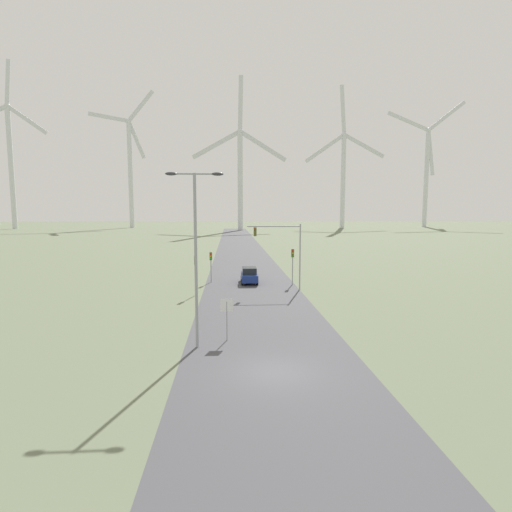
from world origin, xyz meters
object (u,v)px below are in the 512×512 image
Objects in this scene: traffic_light_post_near_right at (293,259)px; traffic_light_post_mid_left at (211,260)px; wind_turbine_right at (343,169)px; wind_turbine_far_right at (427,167)px; traffic_light_mast_overhead at (282,243)px; stop_sign_near at (227,311)px; wind_turbine_far_left at (10,156)px; wind_turbine_left at (130,164)px; streetlamp at (196,240)px; wind_turbine_center at (240,168)px; car_approaching at (249,275)px; traffic_light_post_near_left at (196,267)px.

traffic_light_post_near_right is 1.15× the size of traffic_light_post_mid_left.
wind_turbine_right is 1.05× the size of wind_turbine_far_right.
traffic_light_mast_overhead is at bearing -118.79° from traffic_light_post_near_right.
stop_sign_near is at bearing -84.61° from traffic_light_post_mid_left.
wind_turbine_far_left is 1.13× the size of wind_turbine_left.
traffic_light_mast_overhead is (7.42, 17.21, -1.56)m from streetlamp.
wind_turbine_far_left is at bearing 169.15° from wind_turbine_center.
wind_turbine_far_right reaches higher than wind_turbine_center.
wind_turbine_right is at bearing 70.38° from car_approaching.
traffic_light_post_near_left is at bearing -110.70° from wind_turbine_right.
traffic_light_post_near_left reaches higher than traffic_light_post_mid_left.
wind_turbine_far_left reaches higher than streetlamp.
streetlamp is 2.98× the size of traffic_light_post_mid_left.
traffic_light_post_near_left is 0.06× the size of wind_turbine_far_right.
wind_turbine_far_left is at bearing -176.32° from wind_turbine_far_right.
car_approaching is (4.38, -0.80, -1.65)m from traffic_light_post_mid_left.
wind_turbine_right reaches higher than traffic_light_post_near_left.
car_approaching is at bearing 48.50° from traffic_light_post_near_left.
traffic_light_mast_overhead is at bearing 13.52° from traffic_light_post_near_left.
streetlamp is at bearing -59.94° from wind_turbine_far_left.
car_approaching is at bearing 78.90° from streetlamp.
traffic_light_post_mid_left is 0.05× the size of wind_turbine_center.
stop_sign_near is 0.04× the size of wind_turbine_center.
streetlamp is at bearing -114.11° from traffic_light_post_near_right.
car_approaching is at bearing -72.13° from wind_turbine_left.
wind_turbine_far_left is at bearing 120.06° from streetlamp.
traffic_light_post_near_right is at bearing -120.65° from wind_turbine_far_right.
stop_sign_near is 178.43m from wind_turbine_right.
traffic_light_post_mid_left is at bearing -56.34° from wind_turbine_far_left.
traffic_light_mast_overhead is 0.10× the size of wind_turbine_right.
traffic_light_post_near_right is 5.34m from car_approaching.
traffic_light_post_mid_left is 4.75m from car_approaching.
traffic_light_post_near_left is at bearing -74.55° from wind_turbine_left.
streetlamp reaches higher than car_approaching.
wind_turbine_left is at bearing 109.28° from traffic_light_post_near_right.
car_approaching is (-3.24, 4.12, -4.03)m from traffic_light_mast_overhead.
traffic_light_post_mid_left is at bearing 95.39° from stop_sign_near.
wind_turbine_far_right is (94.69, 159.80, 27.75)m from traffic_light_post_near_right.
wind_turbine_left is 1.03× the size of wind_turbine_far_right.
stop_sign_near is at bearing -108.15° from wind_turbine_right.
wind_turbine_far_right is at bearing 60.31° from stop_sign_near.
traffic_light_post_near_right is at bearing 25.33° from traffic_light_post_near_left.
traffic_light_post_near_right is 169.77m from wind_turbine_left.
wind_turbine_far_right is (104.95, 164.66, 27.85)m from traffic_light_post_near_left.
wind_turbine_left is (-53.76, 160.79, 26.08)m from traffic_light_mast_overhead.
wind_turbine_right is (47.83, 148.89, 25.18)m from traffic_light_post_near_right.
wind_turbine_left is at bearing 174.93° from wind_turbine_right.
wind_turbine_right is 48.18m from wind_turbine_far_right.
wind_turbine_far_right is at bearing 18.56° from wind_turbine_center.
traffic_light_post_near_left is at bearing -166.48° from traffic_light_mast_overhead.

